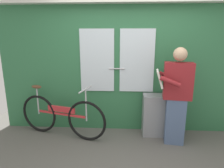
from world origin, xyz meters
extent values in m
cube|color=#56544F|center=(0.00, 0.00, -0.02)|extent=(5.63, 3.90, 0.04)
cube|color=#2D6B42|center=(0.00, 1.15, 1.12)|extent=(4.63, 0.08, 2.25)
cube|color=silver|center=(-0.55, 1.10, 1.30)|extent=(0.60, 0.02, 1.10)
cube|color=silver|center=(0.15, 1.10, 1.30)|extent=(0.60, 0.02, 1.10)
cylinder|color=#B2B2B7|center=(-0.20, 1.08, 1.17)|extent=(0.28, 0.02, 0.02)
cube|color=silver|center=(0.00, 1.05, 2.27)|extent=(4.63, 0.28, 0.04)
torus|color=black|center=(-0.69, 0.66, 0.35)|extent=(0.69, 0.23, 0.70)
torus|color=black|center=(-1.61, 0.92, 0.35)|extent=(0.69, 0.23, 0.70)
cube|color=red|center=(-1.15, 0.79, 0.41)|extent=(0.88, 0.28, 0.03)
cube|color=red|center=(-1.15, 0.79, 0.50)|extent=(0.51, 0.17, 0.10)
cylinder|color=#B7B7BC|center=(-1.61, 0.92, 0.61)|extent=(0.02, 0.02, 0.51)
ellipsoid|color=brown|center=(-1.61, 0.92, 0.86)|extent=(0.22, 0.14, 0.06)
cylinder|color=#B7B7BC|center=(-0.69, 0.66, 0.63)|extent=(0.02, 0.02, 0.55)
cylinder|color=#B7B7BC|center=(-0.69, 0.66, 0.90)|extent=(0.14, 0.43, 0.02)
cube|color=slate|center=(0.76, 0.65, 0.38)|extent=(0.32, 0.22, 0.77)
cube|color=maroon|center=(0.76, 0.65, 1.06)|extent=(0.45, 0.25, 0.58)
sphere|color=tan|center=(0.76, 0.65, 1.47)|extent=(0.21, 0.21, 0.21)
cube|color=silver|center=(0.48, 0.69, 1.09)|extent=(0.15, 0.35, 0.26)
cylinder|color=maroon|center=(0.60, 0.48, 1.09)|extent=(0.31, 0.11, 0.17)
cylinder|color=maroon|center=(0.65, 0.87, 1.09)|extent=(0.31, 0.11, 0.17)
cube|color=gray|center=(0.47, 0.93, 0.37)|extent=(0.40, 0.28, 0.74)
camera|label=1|loc=(-0.09, -2.40, 1.76)|focal=32.00mm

